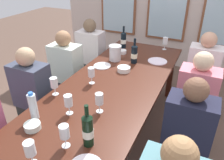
# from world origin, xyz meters

# --- Properties ---
(ground_plane) EXTENTS (12.00, 12.00, 0.00)m
(ground_plane) POSITION_xyz_m (0.00, 0.00, 0.00)
(ground_plane) COLOR brown
(dining_table) EXTENTS (0.95, 2.53, 0.74)m
(dining_table) POSITION_xyz_m (0.00, 0.00, 0.67)
(dining_table) COLOR #482014
(dining_table) RESTS_ON ground
(white_plate_0) EXTENTS (0.21, 0.21, 0.01)m
(white_plate_0) POSITION_xyz_m (-0.29, 0.31, 0.74)
(white_plate_0) COLOR white
(white_plate_0) RESTS_ON dining_table
(white_plate_1) EXTENTS (0.24, 0.24, 0.01)m
(white_plate_1) POSITION_xyz_m (0.27, 0.71, 0.74)
(white_plate_1) COLOR white
(white_plate_1) RESTS_ON dining_table
(metal_pitcher) EXTENTS (0.16, 0.16, 0.19)m
(metal_pitcher) POSITION_xyz_m (-0.22, 0.53, 0.84)
(metal_pitcher) COLOR silver
(metal_pitcher) RESTS_ON dining_table
(wine_bottle_0) EXTENTS (0.08, 0.08, 0.31)m
(wine_bottle_0) POSITION_xyz_m (0.02, 0.56, 0.86)
(wine_bottle_0) COLOR black
(wine_bottle_0) RESTS_ON dining_table
(wine_bottle_1) EXTENTS (0.08, 0.08, 0.32)m
(wine_bottle_1) POSITION_xyz_m (0.20, -0.85, 0.86)
(wine_bottle_1) COLOR black
(wine_bottle_1) RESTS_ON dining_table
(wine_bottle_2) EXTENTS (0.08, 0.08, 0.31)m
(wine_bottle_2) POSITION_xyz_m (-0.30, 0.99, 0.86)
(wine_bottle_2) COLOR black
(wine_bottle_2) RESTS_ON dining_table
(tasting_bowl_0) EXTENTS (0.11, 0.11, 0.05)m
(tasting_bowl_0) POSITION_xyz_m (-0.23, 0.78, 0.76)
(tasting_bowl_0) COLOR white
(tasting_bowl_0) RESTS_ON dining_table
(tasting_bowl_1) EXTENTS (0.12, 0.12, 0.05)m
(tasting_bowl_1) POSITION_xyz_m (-0.26, -0.89, 0.76)
(tasting_bowl_1) COLOR white
(tasting_bowl_1) RESTS_ON dining_table
(tasting_bowl_2) EXTENTS (0.15, 0.15, 0.05)m
(tasting_bowl_2) POSITION_xyz_m (-0.01, 0.29, 0.77)
(tasting_bowl_2) COLOR white
(tasting_bowl_2) RESTS_ON dining_table
(water_bottle) EXTENTS (0.06, 0.06, 0.24)m
(water_bottle) POSITION_xyz_m (-0.33, -0.79, 0.85)
(water_bottle) COLOR white
(water_bottle) RESTS_ON dining_table
(wine_glass_0) EXTENTS (0.07, 0.07, 0.17)m
(wine_glass_0) POSITION_xyz_m (-0.12, -0.62, 0.86)
(wine_glass_0) COLOR white
(wine_glass_0) RESTS_ON dining_table
(wine_glass_1) EXTENTS (0.07, 0.07, 0.17)m
(wine_glass_1) POSITION_xyz_m (0.10, -0.49, 0.86)
(wine_glass_1) COLOR white
(wine_glass_1) RESTS_ON dining_table
(wine_glass_2) EXTENTS (0.07, 0.07, 0.17)m
(wine_glass_2) POSITION_xyz_m (-0.40, -0.43, 0.86)
(wine_glass_2) COLOR white
(wine_glass_2) RESTS_ON dining_table
(wine_glass_3) EXTENTS (0.07, 0.07, 0.17)m
(wine_glass_3) POSITION_xyz_m (0.07, -0.93, 0.86)
(wine_glass_3) COLOR white
(wine_glass_3) RESTS_ON dining_table
(wine_glass_4) EXTENTS (0.07, 0.07, 0.17)m
(wine_glass_4) POSITION_xyz_m (-0.03, -1.14, 0.86)
(wine_glass_4) COLOR white
(wine_glass_4) RESTS_ON dining_table
(wine_glass_5) EXTENTS (0.07, 0.07, 0.17)m
(wine_glass_5) POSITION_xyz_m (-0.20, -0.10, 0.86)
(wine_glass_5) COLOR white
(wine_glass_5) RESTS_ON dining_table
(wine_glass_6) EXTENTS (0.07, 0.07, 0.17)m
(wine_glass_6) POSITION_xyz_m (0.25, 1.16, 0.86)
(wine_glass_6) COLOR white
(wine_glass_6) RESTS_ON dining_table
(seated_person_0) EXTENTS (0.38, 0.24, 1.11)m
(seated_person_0) POSITION_xyz_m (-0.80, 0.92, 0.53)
(seated_person_0) COLOR #253232
(seated_person_0) RESTS_ON ground
(seated_person_1) EXTENTS (0.38, 0.24, 1.11)m
(seated_person_1) POSITION_xyz_m (0.80, 0.97, 0.53)
(seated_person_1) COLOR #26232C
(seated_person_1) RESTS_ON ground
(seated_person_2) EXTENTS (0.38, 0.24, 1.11)m
(seated_person_2) POSITION_xyz_m (-0.80, 0.29, 0.53)
(seated_person_2) COLOR #212631
(seated_person_2) RESTS_ON ground
(seated_person_3) EXTENTS (0.38, 0.24, 1.11)m
(seated_person_3) POSITION_xyz_m (0.80, 0.28, 0.53)
(seated_person_3) COLOR #2F2B35
(seated_person_3) RESTS_ON ground
(seated_person_6) EXTENTS (0.38, 0.24, 1.11)m
(seated_person_6) POSITION_xyz_m (-0.80, -0.34, 0.53)
(seated_person_6) COLOR #27302D
(seated_person_6) RESTS_ON ground
(seated_person_7) EXTENTS (0.38, 0.24, 1.11)m
(seated_person_7) POSITION_xyz_m (0.80, -0.28, 0.53)
(seated_person_7) COLOR #212342
(seated_person_7) RESTS_ON ground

